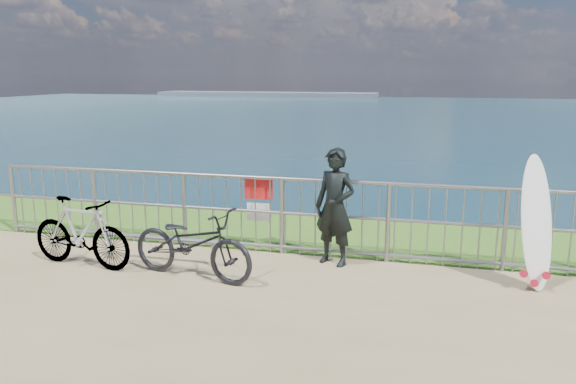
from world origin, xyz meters
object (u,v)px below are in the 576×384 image
(surfer, at_px, (335,207))
(surfboard, at_px, (536,228))
(bicycle_near, at_px, (192,243))
(bicycle_far, at_px, (81,232))

(surfer, height_order, surfboard, surfboard)
(surfer, xyz_separation_m, bicycle_near, (-1.65, -0.97, -0.34))
(surfboard, distance_m, bicycle_near, 4.19)
(surfboard, distance_m, bicycle_far, 5.78)
(bicycle_far, bearing_deg, surfer, -66.08)
(surfboard, bearing_deg, surfer, 173.88)
(bicycle_near, height_order, bicycle_far, bicycle_far)
(bicycle_near, distance_m, bicycle_far, 1.62)
(surfboard, xyz_separation_m, bicycle_near, (-4.12, -0.71, -0.29))
(bicycle_near, relative_size, bicycle_far, 1.10)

